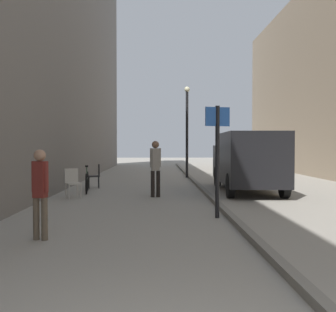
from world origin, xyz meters
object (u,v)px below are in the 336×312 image
at_px(pedestrian_main_foreground, 40,188).
at_px(cafe_chair_by_doorway, 72,181).
at_px(pedestrian_mid_block, 155,165).
at_px(cafe_chair_near_window, 96,174).
at_px(lamp_post, 187,126).
at_px(bicycle_leaning, 87,182).
at_px(delivery_van, 247,160).
at_px(street_sign_post, 217,151).

relative_size(pedestrian_main_foreground, cafe_chair_by_doorway, 1.72).
distance_m(pedestrian_mid_block, cafe_chair_near_window, 3.65).
bearing_deg(pedestrian_mid_block, cafe_chair_by_doorway, -9.76).
xyz_separation_m(lamp_post, cafe_chair_by_doorway, (-4.28, -7.90, -2.18)).
bearing_deg(bicycle_leaning, pedestrian_mid_block, -36.38).
xyz_separation_m(lamp_post, cafe_chair_near_window, (-3.98, -5.02, -2.18)).
bearing_deg(cafe_chair_near_window, bicycle_leaning, 164.35).
distance_m(delivery_van, bicycle_leaning, 5.84).
distance_m(lamp_post, cafe_chair_by_doorway, 9.24).
relative_size(cafe_chair_near_window, cafe_chair_by_doorway, 1.00).
xyz_separation_m(street_sign_post, cafe_chair_near_window, (-3.81, 6.45, -1.00)).
bearing_deg(pedestrian_mid_block, lamp_post, -114.39).
distance_m(pedestrian_main_foreground, pedestrian_mid_block, 6.09).
relative_size(delivery_van, cafe_chair_near_window, 5.67).
xyz_separation_m(street_sign_post, bicycle_leaning, (-3.91, 5.03, -1.16)).
bearing_deg(cafe_chair_by_doorway, bicycle_leaning, -127.11).
xyz_separation_m(pedestrian_mid_block, lamp_post, (1.62, 7.76, 1.67)).
height_order(bicycle_leaning, cafe_chair_by_doorway, bicycle_leaning).
xyz_separation_m(delivery_van, cafe_chair_by_doorway, (-5.99, -1.55, -0.61)).
bearing_deg(pedestrian_main_foreground, street_sign_post, 44.06).
bearing_deg(lamp_post, bicycle_leaning, -122.32).
xyz_separation_m(bicycle_leaning, cafe_chair_near_window, (0.10, 1.42, 0.17)).
height_order(delivery_van, lamp_post, lamp_post).
height_order(bicycle_leaning, cafe_chair_near_window, bicycle_leaning).
bearing_deg(street_sign_post, pedestrian_main_foreground, 15.77).
xyz_separation_m(bicycle_leaning, cafe_chair_by_doorway, (-0.20, -1.45, 0.17)).
distance_m(pedestrian_main_foreground, bicycle_leaning, 7.10).
bearing_deg(street_sign_post, pedestrian_mid_block, -83.20).
bearing_deg(pedestrian_mid_block, street_sign_post, 98.78).
bearing_deg(pedestrian_main_foreground, cafe_chair_near_window, 105.95).
bearing_deg(delivery_van, cafe_chair_near_window, 169.19).
distance_m(street_sign_post, bicycle_leaning, 6.48).
bearing_deg(street_sign_post, bicycle_leaning, -66.70).
bearing_deg(cafe_chair_by_doorway, pedestrian_main_foreground, 67.40).
distance_m(bicycle_leaning, cafe_chair_by_doorway, 1.48).
bearing_deg(cafe_chair_near_window, pedestrian_mid_block, -150.88).
xyz_separation_m(pedestrian_mid_block, bicycle_leaning, (-2.46, 1.32, -0.68)).
height_order(pedestrian_mid_block, cafe_chair_near_window, pedestrian_mid_block).
bearing_deg(street_sign_post, cafe_chair_by_doorway, -55.57).
relative_size(delivery_van, bicycle_leaning, 3.03).
xyz_separation_m(pedestrian_mid_block, cafe_chair_near_window, (-2.36, 2.74, -0.51)).
distance_m(delivery_van, cafe_chair_by_doorway, 6.22).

